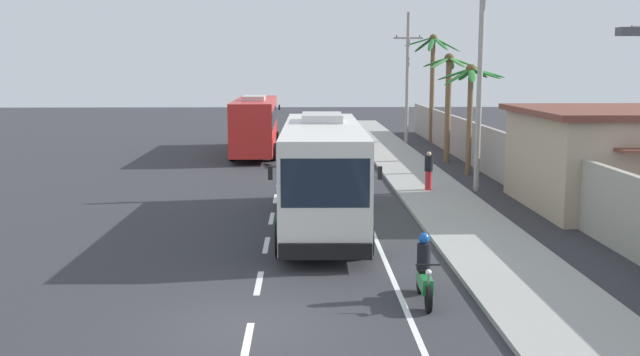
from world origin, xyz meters
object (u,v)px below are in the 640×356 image
Objects in this scene: motorcycle_beside_bus at (424,274)px; palm_second at (433,67)px; coach_bus_foreground at (322,170)px; palm_nearest at (449,89)px; palm_third at (471,91)px; pedestrian_near_kerb at (429,170)px; utility_pole_far at (407,77)px; coach_bus_far_lane at (255,123)px; utility_pole_mid at (480,77)px.

palm_second reaches higher than motorcycle_beside_bus.
palm_second reaches higher than coach_bus_foreground.
palm_nearest is 4.66m from palm_third.
motorcycle_beside_bus is at bearing -106.16° from palm_third.
pedestrian_near_kerb is at bearing -119.90° from palm_third.
coach_bus_foreground is 26.48m from utility_pole_far.
coach_bus_foreground is at bearing -79.94° from coach_bus_far_lane.
palm_nearest is at bearing 64.72° from coach_bus_foreground.
coach_bus_foreground is 1.14× the size of utility_pole_mid.
utility_pole_mid is (4.84, 14.59, 4.37)m from motorcycle_beside_bus.
coach_bus_foreground is 1.78× the size of palm_nearest.
coach_bus_foreground is 17.96m from palm_nearest.
coach_bus_foreground is 7.98m from pedestrian_near_kerb.
motorcycle_beside_bus is (5.78, -28.23, -1.27)m from coach_bus_far_lane.
motorcycle_beside_bus is at bearing -100.60° from palm_second.
motorcycle_beside_bus is 0.32× the size of palm_nearest.
palm_nearest is (0.95, -9.37, -0.51)m from utility_pole_far.
palm_nearest is at bearing 77.21° from motorcycle_beside_bus.
palm_second is (1.98, 1.24, 0.64)m from utility_pole_far.
coach_bus_far_lane is 1.20× the size of utility_pole_mid.
coach_bus_far_lane is at bearing -153.51° from utility_pole_far.
coach_bus_far_lane is 5.91× the size of motorcycle_beside_bus.
motorcycle_beside_bus is 0.20× the size of utility_pole_mid.
utility_pole_mid reaches higher than palm_second.
utility_pole_far is (6.66, 25.48, 2.74)m from coach_bus_foreground.
palm_third is at bearing -85.50° from utility_pole_far.
palm_nearest is 10.72m from palm_second.
utility_pole_mid is (10.61, -13.64, 3.10)m from coach_bus_far_lane.
palm_nearest reaches higher than motorcycle_beside_bus.
pedestrian_near_kerb is 0.17× the size of utility_pole_mid.
utility_pole_mid reaches higher than coach_bus_far_lane.
palm_nearest reaches higher than palm_third.
utility_pole_far is (4.49, 33.35, 4.06)m from motorcycle_beside_bus.
utility_pole_mid is at bearing -93.71° from palm_nearest.
utility_pole_mid is at bearing -94.68° from palm_second.
palm_second is at bearing 32.08° from utility_pole_far.
palm_third reaches higher than coach_bus_foreground.
palm_second is 15.33m from palm_third.
coach_bus_foreground reaches higher than coach_bus_far_lane.
motorcycle_beside_bus is 0.21× the size of utility_pole_far.
coach_bus_far_lane is 17.56m from utility_pole_mid.
coach_bus_foreground is 1.98× the size of palm_third.
palm_second is at bearing 79.40° from motorcycle_beside_bus.
palm_nearest is at bearing -20.74° from coach_bus_far_lane.
utility_pole_far is 14.07m from palm_third.
pedestrian_near_kerb is at bearing 79.47° from motorcycle_beside_bus.
coach_bus_foreground reaches higher than motorcycle_beside_bus.
coach_bus_foreground is 20.68m from coach_bus_far_lane.
coach_bus_far_lane reaches higher than pedestrian_near_kerb.
coach_bus_foreground is 14.02m from palm_third.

